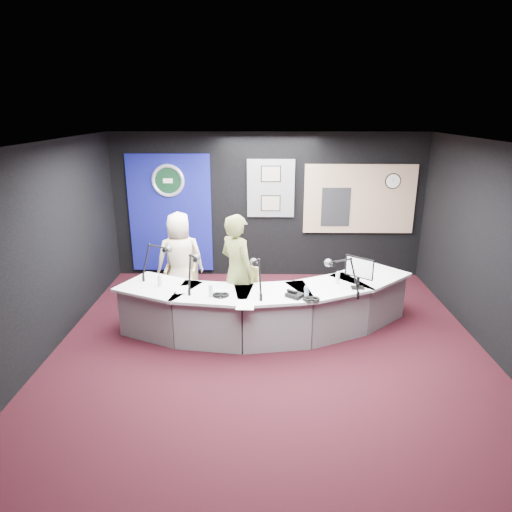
{
  "coord_description": "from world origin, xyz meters",
  "views": [
    {
      "loc": [
        -0.11,
        -5.69,
        3.21
      ],
      "look_at": [
        -0.2,
        0.8,
        1.1
      ],
      "focal_mm": 32.0,
      "sensor_mm": 36.0,
      "label": 1
    }
  ],
  "objects_px": {
    "armchair_left": "(181,278)",
    "person_man": "(180,259)",
    "armchair_right": "(238,295)",
    "broadcast_desk": "(266,307)",
    "person_woman": "(237,272)"
  },
  "relations": [
    {
      "from": "broadcast_desk",
      "to": "armchair_left",
      "type": "xyz_separation_m",
      "value": [
        -1.44,
        1.01,
        0.07
      ]
    },
    {
      "from": "armchair_left",
      "to": "person_woman",
      "type": "distance_m",
      "value": 1.4
    },
    {
      "from": "broadcast_desk",
      "to": "armchair_left",
      "type": "distance_m",
      "value": 1.76
    },
    {
      "from": "armchair_left",
      "to": "person_man",
      "type": "height_order",
      "value": "person_man"
    },
    {
      "from": "person_man",
      "to": "person_woman",
      "type": "bearing_deg",
      "value": 125.99
    },
    {
      "from": "armchair_left",
      "to": "person_man",
      "type": "xyz_separation_m",
      "value": [
        0.0,
        0.0,
        0.35
      ]
    },
    {
      "from": "broadcast_desk",
      "to": "armchair_left",
      "type": "relative_size",
      "value": 5.03
    },
    {
      "from": "armchair_right",
      "to": "person_man",
      "type": "relative_size",
      "value": 0.64
    },
    {
      "from": "person_man",
      "to": "armchair_right",
      "type": "bearing_deg",
      "value": 125.99
    },
    {
      "from": "broadcast_desk",
      "to": "person_man",
      "type": "height_order",
      "value": "person_man"
    },
    {
      "from": "armchair_left",
      "to": "person_woman",
      "type": "bearing_deg",
      "value": -45.05
    },
    {
      "from": "armchair_left",
      "to": "armchair_right",
      "type": "xyz_separation_m",
      "value": [
        1.01,
        -0.87,
        0.07
      ]
    },
    {
      "from": "person_man",
      "to": "person_woman",
      "type": "distance_m",
      "value": 1.34
    },
    {
      "from": "broadcast_desk",
      "to": "person_woman",
      "type": "distance_m",
      "value": 0.68
    },
    {
      "from": "armchair_left",
      "to": "person_woman",
      "type": "xyz_separation_m",
      "value": [
        1.01,
        -0.87,
        0.44
      ]
    }
  ]
}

